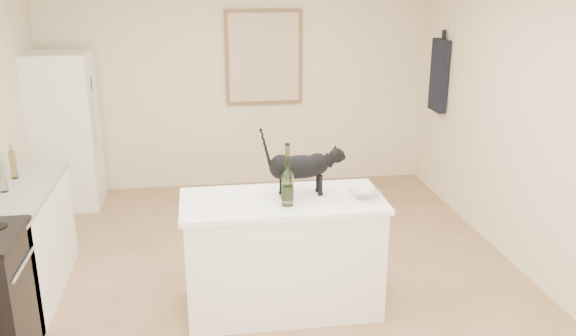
{
  "coord_description": "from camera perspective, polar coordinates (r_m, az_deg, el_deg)",
  "views": [
    {
      "loc": [
        -0.47,
        -4.27,
        2.47
      ],
      "look_at": [
        0.15,
        -0.15,
        1.12
      ],
      "focal_mm": 37.21,
      "sensor_mm": 36.0,
      "label": 1
    }
  ],
  "objects": [
    {
      "name": "left_countertop",
      "position": [
        5.06,
        -25.09,
        -2.13
      ],
      "size": [
        0.62,
        1.44,
        0.04
      ],
      "primitive_type": "cube",
      "color": "gray",
      "rests_on": "left_cabinets"
    },
    {
      "name": "black_cat",
      "position": [
        4.41,
        1.13,
        -0.18
      ],
      "size": [
        0.57,
        0.19,
        0.39
      ],
      "primitive_type": null,
      "rotation": [
        0.0,
        0.0,
        0.04
      ],
      "color": "black",
      "rests_on": "island_top"
    },
    {
      "name": "artwork_frame",
      "position": [
        7.09,
        -2.32,
        10.5
      ],
      "size": [
        0.9,
        0.03,
        1.1
      ],
      "primitive_type": "cube",
      "color": "brown",
      "rests_on": "wall_back"
    },
    {
      "name": "floor",
      "position": [
        4.96,
        -2.02,
        -11.95
      ],
      "size": [
        5.5,
        5.5,
        0.0
      ],
      "primitive_type": "plane",
      "color": "tan",
      "rests_on": "ground"
    },
    {
      "name": "left_cabinets",
      "position": [
        5.22,
        -24.44,
        -6.78
      ],
      "size": [
        0.6,
        1.4,
        0.86
      ],
      "primitive_type": "cube",
      "color": "white",
      "rests_on": "floor"
    },
    {
      "name": "island_base",
      "position": [
        4.59,
        -0.53,
        -8.44
      ],
      "size": [
        1.44,
        0.67,
        0.86
      ],
      "primitive_type": "cube",
      "color": "white",
      "rests_on": "floor"
    },
    {
      "name": "wall_back",
      "position": [
        7.13,
        -4.74,
        8.47
      ],
      "size": [
        4.5,
        0.0,
        4.5
      ],
      "primitive_type": "plane",
      "rotation": [
        1.57,
        0.0,
        0.0
      ],
      "color": "beige",
      "rests_on": "ground"
    },
    {
      "name": "island_top",
      "position": [
        4.41,
        -0.55,
        -3.2
      ],
      "size": [
        1.5,
        0.7,
        0.04
      ],
      "primitive_type": "cube",
      "color": "white",
      "rests_on": "island_base"
    },
    {
      "name": "hanging_garment",
      "position": [
        6.94,
        14.23,
        8.56
      ],
      "size": [
        0.08,
        0.34,
        0.8
      ],
      "primitive_type": "cube",
      "color": "black",
      "rests_on": "wall_right"
    },
    {
      "name": "counter_bottle_cluster",
      "position": [
        5.1,
        -25.3,
        -0.15
      ],
      "size": [
        0.07,
        0.38,
        0.3
      ],
      "color": "gray",
      "rests_on": "left_countertop"
    },
    {
      "name": "glass_bowl",
      "position": [
        4.44,
        7.32,
        -2.52
      ],
      "size": [
        0.25,
        0.25,
        0.06
      ],
      "primitive_type": "imported",
      "rotation": [
        0.0,
        0.0,
        0.13
      ],
      "color": "white",
      "rests_on": "island_top"
    },
    {
      "name": "wine_bottle",
      "position": [
        4.21,
        -0.05,
        -1.0
      ],
      "size": [
        0.09,
        0.09,
        0.41
      ],
      "primitive_type": "cylinder",
      "rotation": [
        0.0,
        0.0,
        -0.09
      ],
      "color": "#3A6127",
      "rests_on": "island_top"
    },
    {
      "name": "fridge_paper",
      "position": [
        6.84,
        -18.19,
        7.7
      ],
      "size": [
        0.02,
        0.13,
        0.17
      ],
      "primitive_type": "cube",
      "rotation": [
        0.0,
        0.0,
        0.14
      ],
      "color": "silver",
      "rests_on": "fridge"
    },
    {
      "name": "artwork_canvas",
      "position": [
        7.07,
        -2.3,
        10.48
      ],
      "size": [
        0.82,
        0.0,
        1.02
      ],
      "primitive_type": "cube",
      "color": "beige",
      "rests_on": "wall_back"
    },
    {
      "name": "wall_right",
      "position": [
        5.2,
        23.31,
        3.47
      ],
      "size": [
        0.0,
        5.5,
        5.5
      ],
      "primitive_type": "plane",
      "rotation": [
        1.57,
        0.0,
        -1.57
      ],
      "color": "beige",
      "rests_on": "ground"
    },
    {
      "name": "fridge",
      "position": [
        6.97,
        -20.62,
        3.37
      ],
      "size": [
        0.68,
        0.68,
        1.7
      ],
      "primitive_type": "cube",
      "color": "white",
      "rests_on": "floor"
    }
  ]
}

